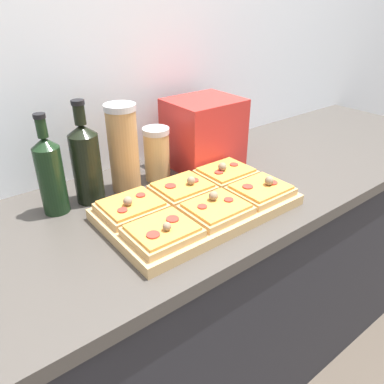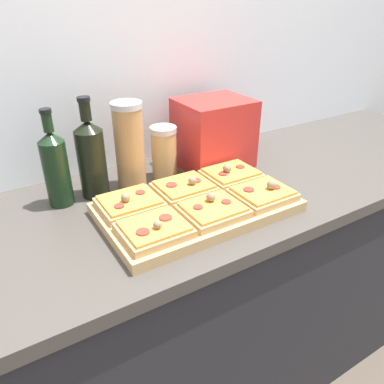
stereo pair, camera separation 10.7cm
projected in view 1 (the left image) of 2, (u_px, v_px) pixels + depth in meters
The scene contains 14 objects.
wall_back at pixel (118, 68), 1.25m from camera, with size 6.00×0.06×2.50m.
kitchen_counter at pixel (184, 305), 1.37m from camera, with size 2.63×0.67×0.92m.
cutting_board at pixel (198, 207), 1.07m from camera, with size 0.54×0.32×0.03m, color tan.
pizza_slice_back_left at pixel (131, 206), 1.02m from camera, with size 0.16×0.14×0.05m.
pizza_slice_back_center at pixel (183, 188), 1.11m from camera, with size 0.16×0.14×0.05m.
pizza_slice_back_right at pixel (226, 173), 1.20m from camera, with size 0.16×0.14×0.06m.
pizza_slice_front_left at pixel (162, 231), 0.91m from camera, with size 0.16×0.14×0.05m.
pizza_slice_front_center at pixel (216, 208), 1.01m from camera, with size 0.16×0.14×0.05m.
pizza_slice_front_right at pixel (261, 190), 1.10m from camera, with size 0.16×0.14×0.05m.
olive_oil_bottle at pixel (51, 174), 1.03m from camera, with size 0.07×0.07×0.29m.
wine_bottle at pixel (86, 162), 1.08m from camera, with size 0.08×0.08×0.31m.
grain_jar_tall at pixel (123, 148), 1.14m from camera, with size 0.09×0.09×0.27m.
grain_jar_short at pixel (157, 154), 1.23m from camera, with size 0.09×0.09×0.18m.
toaster_oven at pixel (204, 133), 1.32m from camera, with size 0.27×0.20×0.24m.
Camera 1 is at (-0.60, -0.50, 1.48)m, focal length 35.00 mm.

